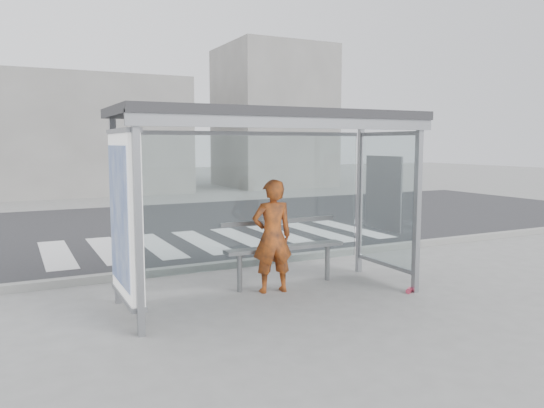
{
  "coord_description": "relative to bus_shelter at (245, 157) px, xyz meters",
  "views": [
    {
      "loc": [
        -3.25,
        -6.55,
        2.17
      ],
      "look_at": [
        0.1,
        0.2,
        1.31
      ],
      "focal_mm": 35.0,
      "sensor_mm": 36.0,
      "label": 1
    }
  ],
  "objects": [
    {
      "name": "bench",
      "position": [
        0.84,
        0.43,
        -1.39
      ],
      "size": [
        1.95,
        0.33,
        1.01
      ],
      "color": "slate",
      "rests_on": "ground"
    },
    {
      "name": "person",
      "position": [
        0.5,
        0.19,
        -1.15
      ],
      "size": [
        0.65,
        0.47,
        1.66
      ],
      "primitive_type": "imported",
      "rotation": [
        0.0,
        0.0,
        3.02
      ],
      "color": "red",
      "rests_on": "ground"
    },
    {
      "name": "ground",
      "position": [
        0.37,
        -0.06,
        -1.98
      ],
      "size": [
        80.0,
        80.0,
        0.0
      ],
      "primitive_type": "plane",
      "color": "slate",
      "rests_on": "ground"
    },
    {
      "name": "building_center",
      "position": [
        0.37,
        17.94,
        0.52
      ],
      "size": [
        8.0,
        5.0,
        5.0
      ],
      "primitive_type": "cube",
      "color": "gray",
      "rests_on": "ground"
    },
    {
      "name": "road",
      "position": [
        0.37,
        6.94,
        -1.98
      ],
      "size": [
        30.0,
        10.0,
        0.01
      ],
      "primitive_type": "cube",
      "color": "#28282A",
      "rests_on": "ground"
    },
    {
      "name": "building_right",
      "position": [
        9.37,
        17.94,
        1.52
      ],
      "size": [
        5.0,
        5.0,
        7.0
      ],
      "primitive_type": "cube",
      "color": "gray",
      "rests_on": "ground"
    },
    {
      "name": "bus_shelter",
      "position": [
        0.0,
        0.0,
        0.0
      ],
      "size": [
        4.25,
        1.65,
        2.62
      ],
      "color": "gray",
      "rests_on": "ground"
    },
    {
      "name": "crosswalk",
      "position": [
        1.37,
        4.44,
        -1.98
      ],
      "size": [
        7.55,
        3.0,
        0.0
      ],
      "color": "silver",
      "rests_on": "ground"
    },
    {
      "name": "soda_can",
      "position": [
        2.27,
        -0.75,
        -1.95
      ],
      "size": [
        0.15,
        0.14,
        0.07
      ],
      "primitive_type": "cylinder",
      "rotation": [
        0.0,
        1.57,
        0.66
      ],
      "color": "#EB4566",
      "rests_on": "ground"
    },
    {
      "name": "curb",
      "position": [
        0.37,
        1.89,
        -1.92
      ],
      "size": [
        30.0,
        0.18,
        0.12
      ],
      "primitive_type": "cube",
      "color": "gray",
      "rests_on": "ground"
    }
  ]
}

